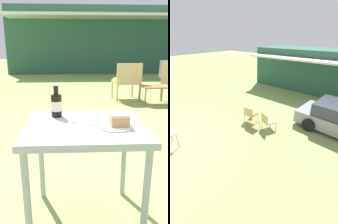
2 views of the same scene
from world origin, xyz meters
TOP-DOWN VIEW (x-y plane):
  - ground_plane at (0.00, 0.00)m, footprint 60.00×60.00m
  - cabin_building at (1.91, 11.48)m, footprint 10.33×4.82m
  - wicker_chair_cushioned at (1.17, 3.76)m, footprint 0.60×0.59m
  - wicker_chair_plain at (2.29, 3.75)m, footprint 0.76×0.75m
  - garden_side_table at (1.69, 3.35)m, footprint 0.56×0.44m

SIDE VIEW (x-z plane):
  - ground_plane at x=0.00m, z-range 0.00..0.00m
  - garden_side_table at x=1.69m, z-range 0.15..0.55m
  - wicker_chair_cushioned at x=1.17m, z-range 0.05..0.92m
  - wicker_chair_plain at x=2.29m, z-range 0.06..0.92m
  - cabin_building at x=1.91m, z-range 0.01..3.20m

